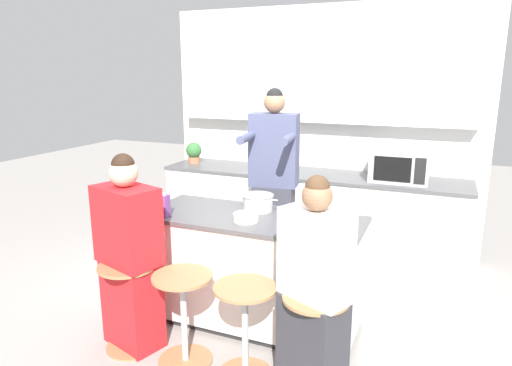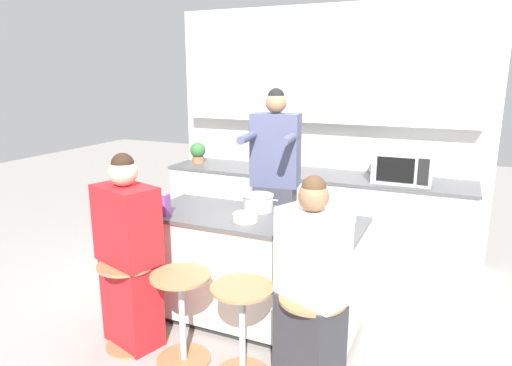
{
  "view_description": "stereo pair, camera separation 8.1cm",
  "coord_description": "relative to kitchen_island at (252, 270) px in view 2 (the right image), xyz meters",
  "views": [
    {
      "loc": [
        1.32,
        -3.09,
        1.98
      ],
      "look_at": [
        0.0,
        0.07,
        1.15
      ],
      "focal_mm": 32.0,
      "sensor_mm": 36.0,
      "label": 1
    },
    {
      "loc": [
        1.4,
        -3.06,
        1.98
      ],
      "look_at": [
        0.0,
        0.07,
        1.15
      ],
      "focal_mm": 32.0,
      "sensor_mm": 36.0,
      "label": 2
    }
  ],
  "objects": [
    {
      "name": "fruit_bowl",
      "position": [
        -0.0,
        -0.12,
        0.47
      ],
      "size": [
        0.19,
        0.19,
        0.06
      ],
      "color": "silver",
      "rests_on": "kitchen_island"
    },
    {
      "name": "person_wrapped_blanket",
      "position": [
        -0.7,
        -0.63,
        0.23
      ],
      "size": [
        0.53,
        0.41,
        1.45
      ],
      "rotation": [
        0.0,
        0.0,
        -0.3
      ],
      "color": "red",
      "rests_on": "ground_plane"
    },
    {
      "name": "mixing_bowl_steel",
      "position": [
        0.65,
        0.18,
        0.48
      ],
      "size": [
        0.23,
        0.23,
        0.07
      ],
      "color": "white",
      "rests_on": "kitchen_island"
    },
    {
      "name": "bar_stool_leftmost",
      "position": [
        -0.68,
        -0.67,
        -0.07
      ],
      "size": [
        0.41,
        0.41,
        0.65
      ],
      "color": "#997047",
      "rests_on": "ground_plane"
    },
    {
      "name": "person_seated_near",
      "position": [
        0.67,
        -0.63,
        0.18
      ],
      "size": [
        0.48,
        0.4,
        1.41
      ],
      "rotation": [
        0.0,
        0.0,
        -0.42
      ],
      "color": "#333338",
      "rests_on": "ground_plane"
    },
    {
      "name": "back_counter",
      "position": [
        0.0,
        1.58,
        0.01
      ],
      "size": [
        3.28,
        0.67,
        0.93
      ],
      "color": "white",
      "rests_on": "ground_plane"
    },
    {
      "name": "potted_plant",
      "position": [
        -1.44,
        1.58,
        0.61
      ],
      "size": [
        0.19,
        0.19,
        0.25
      ],
      "color": "#A86042",
      "rests_on": "back_counter"
    },
    {
      "name": "ground_plane",
      "position": [
        0.0,
        0.0,
        -0.46
      ],
      "size": [
        16.0,
        16.0,
        0.0
      ],
      "primitive_type": "plane",
      "color": "gray"
    },
    {
      "name": "cooking_pot",
      "position": [
        -0.02,
        0.17,
        0.51
      ],
      "size": [
        0.34,
        0.26,
        0.13
      ],
      "color": "#B7BABC",
      "rests_on": "kitchen_island"
    },
    {
      "name": "person_cooking",
      "position": [
        -0.06,
        0.62,
        0.47
      ],
      "size": [
        0.49,
        0.62,
        1.86
      ],
      "rotation": [
        0.0,
        0.0,
        0.14
      ],
      "color": "#383842",
      "rests_on": "ground_plane"
    },
    {
      "name": "wall_back",
      "position": [
        0.0,
        1.9,
        1.09
      ],
      "size": [
        3.54,
        0.22,
        2.7
      ],
      "color": "silver",
      "rests_on": "ground_plane"
    },
    {
      "name": "bar_stool_rightmost",
      "position": [
        0.68,
        -0.62,
        -0.07
      ],
      "size": [
        0.41,
        0.41,
        0.65
      ],
      "color": "#997047",
      "rests_on": "ground_plane"
    },
    {
      "name": "coffee_cup_near",
      "position": [
        0.41,
        -0.05,
        0.48
      ],
      "size": [
        0.1,
        0.07,
        0.08
      ],
      "color": "#DB4C51",
      "rests_on": "kitchen_island"
    },
    {
      "name": "bar_stool_center_left",
      "position": [
        -0.23,
        -0.67,
        -0.07
      ],
      "size": [
        0.41,
        0.41,
        0.65
      ],
      "color": "#997047",
      "rests_on": "ground_plane"
    },
    {
      "name": "bar_stool_center_right",
      "position": [
        0.23,
        -0.66,
        -0.07
      ],
      "size": [
        0.41,
        0.41,
        0.65
      ],
      "color": "#997047",
      "rests_on": "ground_plane"
    },
    {
      "name": "juice_carton",
      "position": [
        -0.63,
        -0.26,
        0.53
      ],
      "size": [
        0.07,
        0.07,
        0.19
      ],
      "color": "#7A428E",
      "rests_on": "kitchen_island"
    },
    {
      "name": "kitchen_island",
      "position": [
        0.0,
        0.0,
        0.0
      ],
      "size": [
        1.71,
        0.71,
        0.9
      ],
      "color": "black",
      "rests_on": "ground_plane"
    },
    {
      "name": "microwave",
      "position": [
        0.93,
        1.53,
        0.63
      ],
      "size": [
        0.56,
        0.37,
        0.31
      ],
      "color": "#B2B5B7",
      "rests_on": "back_counter"
    },
    {
      "name": "banana_bunch",
      "position": [
        0.43,
        0.23,
        0.47
      ],
      "size": [
        0.16,
        0.11,
        0.05
      ],
      "color": "yellow",
      "rests_on": "kitchen_island"
    }
  ]
}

